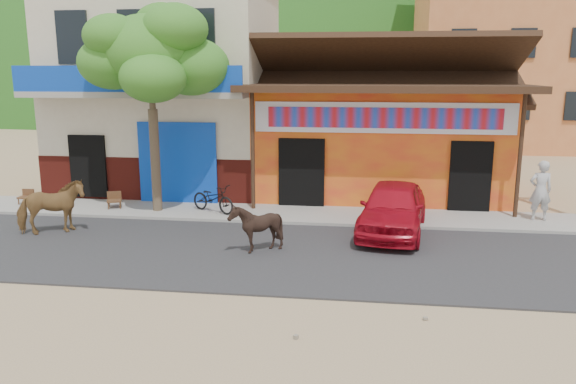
# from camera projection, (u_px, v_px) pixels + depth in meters

# --- Properties ---
(ground) EXTENTS (120.00, 120.00, 0.00)m
(ground) POSITION_uv_depth(u_px,v_px,m) (282.00, 298.00, 10.60)
(ground) COLOR #9E825B
(ground) RESTS_ON ground
(road) EXTENTS (60.00, 5.00, 0.04)m
(road) POSITION_uv_depth(u_px,v_px,m) (297.00, 255.00, 13.02)
(road) COLOR #28282B
(road) RESTS_ON ground
(sidewalk) EXTENTS (60.00, 2.00, 0.12)m
(sidewalk) POSITION_uv_depth(u_px,v_px,m) (311.00, 215.00, 16.40)
(sidewalk) COLOR gray
(sidewalk) RESTS_ON ground
(dance_club) EXTENTS (8.00, 6.00, 3.60)m
(dance_club) POSITION_uv_depth(u_px,v_px,m) (379.00, 141.00, 19.65)
(dance_club) COLOR orange
(dance_club) RESTS_ON ground
(cafe_building) EXTENTS (7.00, 6.00, 7.00)m
(cafe_building) POSITION_uv_depth(u_px,v_px,m) (171.00, 90.00, 20.25)
(cafe_building) COLOR beige
(cafe_building) RESTS_ON ground
(apartment_front) EXTENTS (9.00, 9.00, 12.00)m
(apartment_front) POSITION_uv_depth(u_px,v_px,m) (502.00, 38.00, 31.41)
(apartment_front) COLOR #CC723F
(apartment_front) RESTS_ON ground
(hillside) EXTENTS (100.00, 40.00, 24.00)m
(hillside) POSITION_uv_depth(u_px,v_px,m) (356.00, 11.00, 75.85)
(hillside) COLOR #194C14
(hillside) RESTS_ON ground
(tree) EXTENTS (3.00, 3.00, 6.00)m
(tree) POSITION_uv_depth(u_px,v_px,m) (153.00, 109.00, 16.15)
(tree) COLOR #2D721E
(tree) RESTS_ON sidewalk
(cow_tan) EXTENTS (1.83, 1.48, 1.41)m
(cow_tan) POSITION_uv_depth(u_px,v_px,m) (51.00, 207.00, 14.51)
(cow_tan) COLOR olive
(cow_tan) RESTS_ON road
(cow_dark) EXTENTS (1.21, 1.11, 1.19)m
(cow_dark) POSITION_uv_depth(u_px,v_px,m) (256.00, 227.00, 13.07)
(cow_dark) COLOR black
(cow_dark) RESTS_ON road
(red_car) EXTENTS (2.15, 4.12, 1.34)m
(red_car) POSITION_uv_depth(u_px,v_px,m) (393.00, 208.00, 14.60)
(red_car) COLOR #B00C1D
(red_car) RESTS_ON road
(scooter) EXTENTS (1.64, 1.23, 0.83)m
(scooter) POSITION_uv_depth(u_px,v_px,m) (213.00, 198.00, 16.47)
(scooter) COLOR black
(scooter) RESTS_ON sidewalk
(pedestrian) EXTENTS (0.64, 0.44, 1.68)m
(pedestrian) POSITION_uv_depth(u_px,v_px,m) (540.00, 190.00, 15.50)
(pedestrian) COLOR beige
(pedestrian) RESTS_ON sidewalk
(cafe_chair_left) EXTENTS (0.55, 0.55, 0.90)m
(cafe_chair_left) POSITION_uv_depth(u_px,v_px,m) (114.00, 193.00, 16.97)
(cafe_chair_left) COLOR #482B18
(cafe_chair_left) RESTS_ON sidewalk
(cafe_chair_right) EXTENTS (0.38, 0.38, 0.82)m
(cafe_chair_right) POSITION_uv_depth(u_px,v_px,m) (25.00, 191.00, 17.52)
(cafe_chair_right) COLOR #522D1B
(cafe_chair_right) RESTS_ON sidewalk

